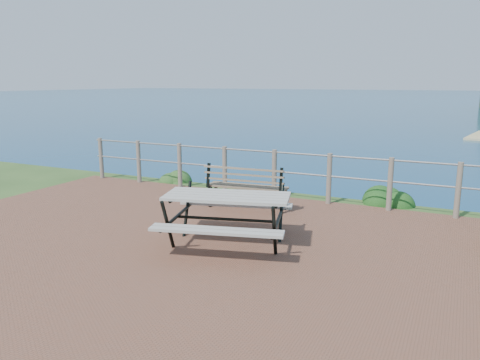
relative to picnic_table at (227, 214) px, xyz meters
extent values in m
cube|color=brown|center=(-0.43, -0.38, -0.49)|extent=(10.00, 7.00, 0.12)
plane|color=#125970|center=(-0.43, 199.62, -0.49)|extent=(1200.00, 1200.00, 0.00)
cylinder|color=#6B5B4C|center=(-5.03, 2.97, 0.03)|extent=(0.10, 0.10, 1.00)
cylinder|color=#6B5B4C|center=(-3.88, 2.97, 0.03)|extent=(0.10, 0.10, 1.00)
cylinder|color=#6B5B4C|center=(-2.73, 2.97, 0.03)|extent=(0.10, 0.10, 1.00)
cylinder|color=#6B5B4C|center=(-1.58, 2.97, 0.03)|extent=(0.10, 0.10, 1.00)
cylinder|color=#6B5B4C|center=(-0.43, 2.97, 0.03)|extent=(0.10, 0.10, 1.00)
cylinder|color=#6B5B4C|center=(0.72, 2.97, 0.03)|extent=(0.10, 0.10, 1.00)
cylinder|color=#6B5B4C|center=(1.87, 2.97, 0.03)|extent=(0.10, 0.10, 1.00)
cylinder|color=#6B5B4C|center=(3.02, 2.97, 0.03)|extent=(0.10, 0.10, 1.00)
cylinder|color=slate|center=(-0.43, 2.97, 0.48)|extent=(9.40, 0.04, 0.04)
cylinder|color=slate|center=(-0.43, 2.97, 0.08)|extent=(9.40, 0.04, 0.04)
cube|color=gray|center=(0.00, 0.00, 0.27)|extent=(1.92, 1.18, 0.04)
cube|color=gray|center=(0.00, 0.00, -0.03)|extent=(1.80, 0.72, 0.04)
cube|color=gray|center=(0.00, 0.00, -0.03)|extent=(1.80, 0.72, 0.04)
cylinder|color=black|center=(0.00, 0.00, -0.08)|extent=(1.50, 0.45, 0.04)
cube|color=brown|center=(-0.58, 1.96, -0.04)|extent=(1.56, 0.53, 0.03)
cube|color=brown|center=(-0.58, 1.96, 0.22)|extent=(1.53, 0.26, 0.35)
cube|color=black|center=(-0.58, 1.96, -0.25)|extent=(0.05, 0.06, 0.42)
cube|color=black|center=(-0.58, 1.96, -0.25)|extent=(0.05, 0.06, 0.42)
cube|color=black|center=(-0.58, 1.96, -0.25)|extent=(0.05, 0.06, 0.42)
cube|color=black|center=(-0.58, 1.96, -0.25)|extent=(0.05, 0.06, 0.42)
ellipsoid|color=#254B1C|center=(-3.16, 3.35, -0.49)|extent=(0.68, 0.68, 0.38)
ellipsoid|color=#153F13|center=(1.82, 3.66, -0.49)|extent=(0.73, 0.73, 0.46)
camera|label=1|loc=(3.01, -5.84, 1.91)|focal=35.00mm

